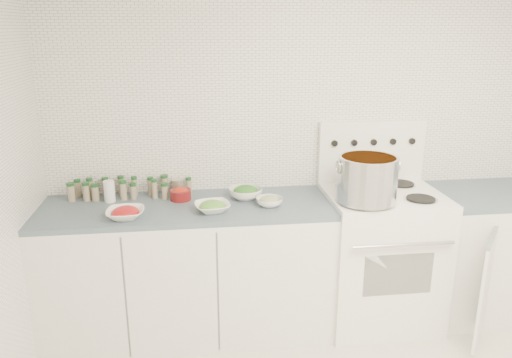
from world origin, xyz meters
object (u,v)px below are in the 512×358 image
Objects in this scene: bowl_tomato at (125,213)px; stove at (379,252)px; stock_pot at (367,177)px; bowl_snowpea at (212,207)px.

stove is at bearing 5.79° from bowl_tomato.
stock_pot is at bearing -0.22° from bowl_tomato.
bowl_snowpea is (0.52, 0.05, -0.00)m from bowl_tomato.
stock_pot is 1.57× the size of bowl_snowpea.
bowl_tomato is at bearing 179.78° from stock_pot.
stock_pot reaches higher than bowl_tomato.
stock_pot reaches higher than bowl_snowpea.
stove reaches higher than bowl_snowpea.
bowl_snowpea is at bearing -173.97° from stove.
bowl_snowpea is at bearing 176.81° from stock_pot.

